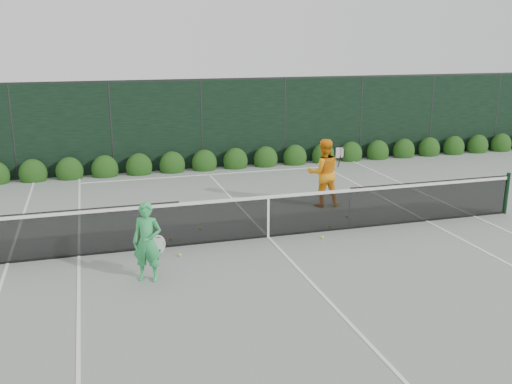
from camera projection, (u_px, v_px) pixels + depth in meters
name	position (u px, v px, depth m)	size (l,w,h in m)	color
ground	(268.00, 237.00, 12.93)	(80.00, 80.00, 0.00)	gray
tennis_net	(267.00, 215.00, 12.78)	(12.90, 0.10, 1.07)	black
player_woman	(147.00, 242.00, 10.46)	(0.67, 0.55, 1.50)	green
player_man	(324.00, 173.00, 15.12)	(0.98, 0.82, 1.82)	orange
court_lines	(268.00, 237.00, 12.93)	(11.03, 23.83, 0.01)	white
windscreen_fence	(316.00, 206.00, 10.02)	(32.00, 21.07, 3.06)	black
hedge_row	(204.00, 163.00, 19.48)	(31.66, 0.65, 0.94)	#16390F
tennis_balls	(244.00, 233.00, 13.07)	(5.20, 1.63, 0.07)	#C8EF35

